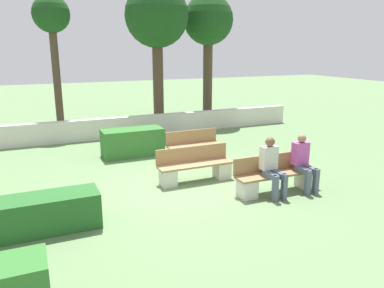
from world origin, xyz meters
name	(u,v)px	position (x,y,z in m)	size (l,w,h in m)	color
ground_plane	(178,187)	(0.00, 0.00, 0.00)	(60.00, 60.00, 0.00)	#607F51
perimeter_wall	(122,127)	(0.00, 5.74, 0.39)	(14.73, 0.30, 0.77)	beige
bench_front	(276,177)	(2.03, -1.22, 0.35)	(2.12, 0.48, 0.87)	#937047
bench_left_side	(194,149)	(1.33, 1.98, 0.33)	(1.67, 0.48, 0.87)	#937047
bench_right_side	(195,168)	(0.57, 0.20, 0.34)	(1.96, 0.49, 0.87)	#937047
person_seated_man	(272,164)	(1.77, -1.36, 0.75)	(0.38, 0.64, 1.36)	#515B70
person_seated_woman	(303,160)	(2.67, -1.37, 0.74)	(0.38, 0.64, 1.34)	#515B70
hedge_block_near_left	(39,214)	(-3.17, -1.11, 0.34)	(2.16, 0.72, 0.68)	#286028
hedge_block_mid_left	(133,142)	(-0.27, 3.15, 0.42)	(1.89, 0.80, 0.85)	#33702D
tree_center_left	(52,22)	(-2.05, 7.48, 4.24)	(1.38, 1.38, 5.22)	#473828
tree_center_right	(157,18)	(1.82, 6.69, 4.43)	(2.51, 2.51, 5.80)	#473828
tree_rightmost	(208,24)	(4.39, 7.33, 4.33)	(2.17, 2.17, 5.57)	#473828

